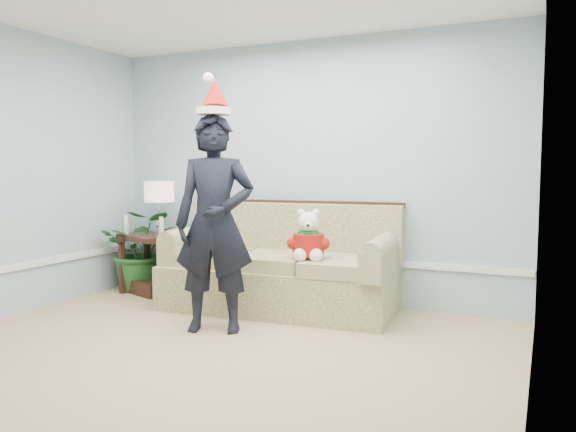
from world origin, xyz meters
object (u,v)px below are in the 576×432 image
(sofa, at_px, (281,271))
(side_table, at_px, (154,269))
(table_lamp, at_px, (159,194))
(houseplant, at_px, (142,250))
(man, at_px, (215,224))
(teddy_bear, at_px, (308,241))

(sofa, xyz_separation_m, side_table, (-1.61, 0.07, -0.12))
(side_table, relative_size, table_lamp, 1.40)
(side_table, height_order, houseplant, houseplant)
(man, bearing_deg, table_lamp, 121.59)
(side_table, height_order, table_lamp, table_lamp)
(sofa, bearing_deg, side_table, 173.29)
(side_table, bearing_deg, man, -34.85)
(man, distance_m, teddy_bear, 0.91)
(sofa, distance_m, table_lamp, 1.74)
(sofa, bearing_deg, man, -104.83)
(sofa, distance_m, man, 1.09)
(houseplant, height_order, man, man)
(sofa, relative_size, man, 1.26)
(man, relative_size, teddy_bear, 3.91)
(sofa, bearing_deg, houseplant, 172.45)
(side_table, xyz_separation_m, teddy_bear, (2.01, -0.32, 0.47))
(man, height_order, teddy_bear, man)
(table_lamp, relative_size, teddy_bear, 1.25)
(houseplant, xyz_separation_m, teddy_bear, (2.20, -0.36, 0.26))
(side_table, bearing_deg, teddy_bear, -9.12)
(houseplant, relative_size, man, 0.50)
(side_table, height_order, teddy_bear, teddy_bear)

